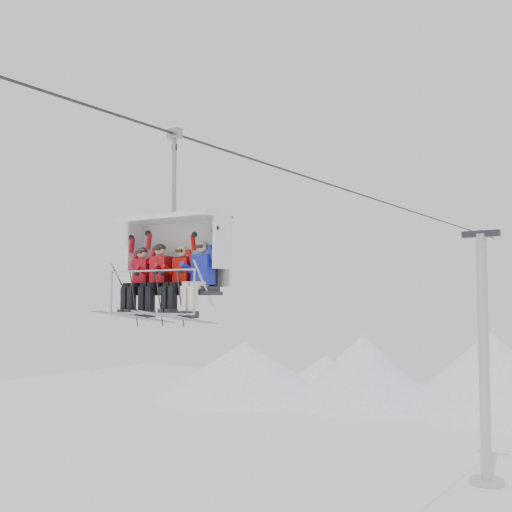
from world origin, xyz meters
The scene contains 7 objects.
lift_tower_right centered at (0.00, 22.00, 5.78)m, with size 2.00×1.80×13.48m.
haul_cable centered at (0.00, 0.00, 13.30)m, with size 0.06×0.06×50.00m, color #2E2E33.
chairlift_carrier centered at (0.00, -3.04, 10.70)m, with size 2.47×1.17×3.98m.
skier_far_left centered at (-0.82, -3.35, 10.20)m, with size 0.40×1.69×1.60m.
skier_center_left centered at (-0.29, -3.34, 10.23)m, with size 0.42×1.69×1.68m.
skier_center_right centered at (0.32, -3.35, 10.19)m, with size 0.39×1.69×1.56m.
skier_far_right centered at (0.85, -3.34, 10.23)m, with size 0.42×1.69×1.68m.
Camera 1 is at (8.99, -13.51, 9.73)m, focal length 45.00 mm.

